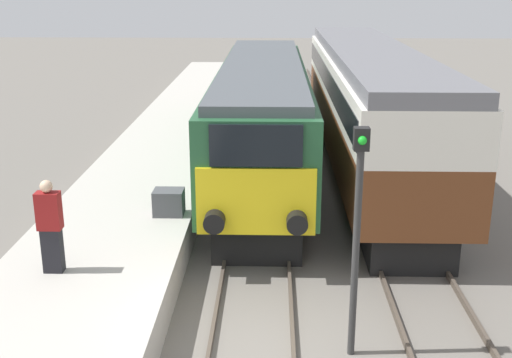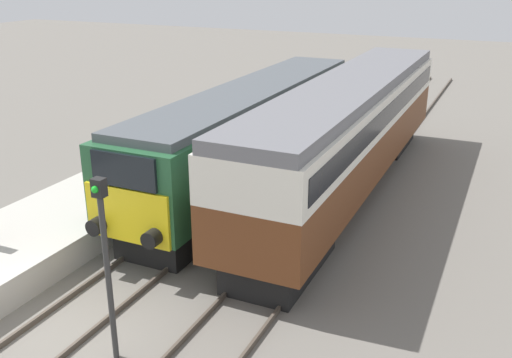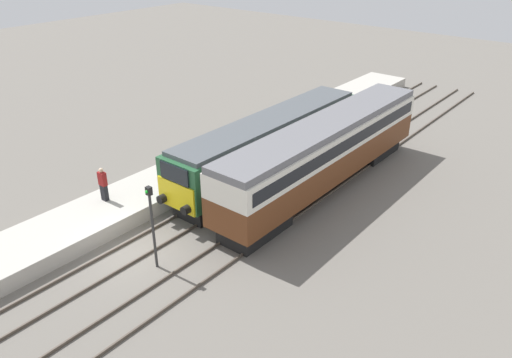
{
  "view_description": "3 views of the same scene",
  "coord_description": "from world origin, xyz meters",
  "px_view_note": "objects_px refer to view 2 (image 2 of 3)",
  "views": [
    {
      "loc": [
        0.33,
        -9.53,
        6.15
      ],
      "look_at": [
        0.0,
        2.99,
        2.2
      ],
      "focal_mm": 45.0,
      "sensor_mm": 36.0,
      "label": 1
    },
    {
      "loc": [
        8.42,
        -7.58,
        7.6
      ],
      "look_at": [
        1.7,
        6.99,
        1.6
      ],
      "focal_mm": 40.0,
      "sensor_mm": 36.0,
      "label": 2
    },
    {
      "loc": [
        16.35,
        -11.01,
        13.38
      ],
      "look_at": [
        1.7,
        6.99,
        1.6
      ],
      "focal_mm": 35.0,
      "sensor_mm": 36.0,
      "label": 3
    }
  ],
  "objects_px": {
    "signal_post": "(106,257)",
    "luggage_crate": "(105,202)",
    "locomotive": "(253,130)",
    "passenger_carriage": "(350,126)"
  },
  "relations": [
    {
      "from": "signal_post",
      "to": "luggage_crate",
      "type": "distance_m",
      "value": 6.01
    },
    {
      "from": "passenger_carriage",
      "to": "luggage_crate",
      "type": "distance_m",
      "value": 8.55
    },
    {
      "from": "signal_post",
      "to": "luggage_crate",
      "type": "relative_size",
      "value": 5.66
    },
    {
      "from": "locomotive",
      "to": "passenger_carriage",
      "type": "distance_m",
      "value": 3.47
    },
    {
      "from": "locomotive",
      "to": "luggage_crate",
      "type": "distance_m",
      "value": 6.3
    },
    {
      "from": "locomotive",
      "to": "passenger_carriage",
      "type": "xyz_separation_m",
      "value": [
        3.4,
        0.56,
        0.38
      ]
    },
    {
      "from": "locomotive",
      "to": "signal_post",
      "type": "xyz_separation_m",
      "value": [
        1.7,
        -10.36,
        0.29
      ]
    },
    {
      "from": "locomotive",
      "to": "signal_post",
      "type": "bearing_deg",
      "value": -80.68
    },
    {
      "from": "locomotive",
      "to": "passenger_carriage",
      "type": "height_order",
      "value": "passenger_carriage"
    },
    {
      "from": "signal_post",
      "to": "luggage_crate",
      "type": "height_order",
      "value": "signal_post"
    }
  ]
}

